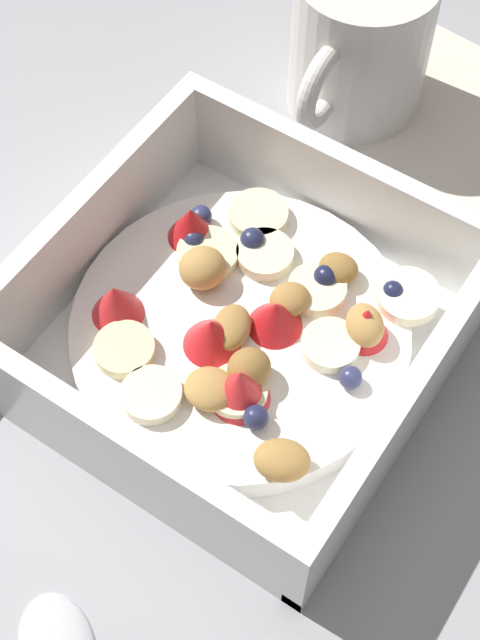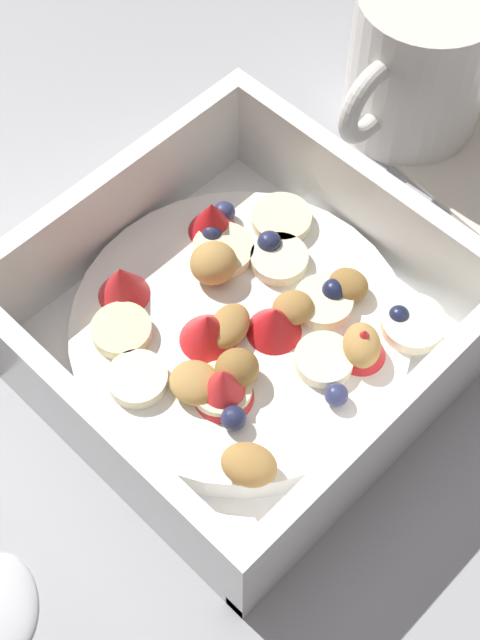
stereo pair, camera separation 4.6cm
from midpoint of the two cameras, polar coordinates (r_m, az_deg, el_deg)
ground_plane at (r=0.48m, az=-4.28°, el=-2.04°), size 2.40×2.40×0.00m
fruit_bowl at (r=0.46m, az=-2.73°, el=-0.78°), size 0.19×0.19×0.07m
coffee_mug at (r=0.56m, az=4.76°, el=16.07°), size 0.11×0.08×0.09m
folded_napkin at (r=0.59m, az=9.91°, el=12.32°), size 0.13×0.13×0.01m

